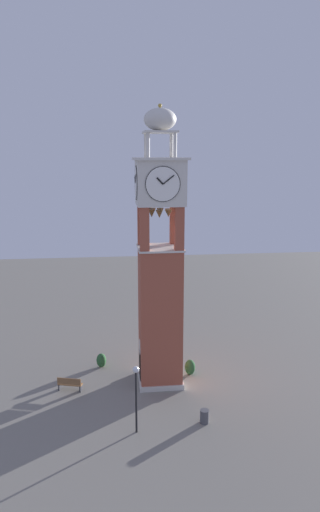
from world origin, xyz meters
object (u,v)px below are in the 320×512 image
object	(u,v)px
clock_tower	(160,272)
lamp_post	(136,387)
park_bench	(70,384)
trash_bin	(205,416)

from	to	relation	value
clock_tower	lamp_post	bearing A→B (deg)	-18.83
park_bench	lamp_post	size ratio (longest dim) A/B	0.42
clock_tower	lamp_post	size ratio (longest dim) A/B	4.59
park_bench	lamp_post	xyz separation A→B (m)	(5.06, 4.05, 2.25)
park_bench	trash_bin	distance (m)	9.22
clock_tower	park_bench	xyz separation A→B (m)	(0.68, -6.01, -7.23)
park_bench	trash_bin	world-z (taller)	park_bench
clock_tower	trash_bin	distance (m)	9.23
park_bench	lamp_post	bearing A→B (deg)	38.71
lamp_post	trash_bin	size ratio (longest dim) A/B	4.94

